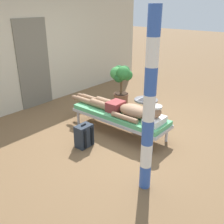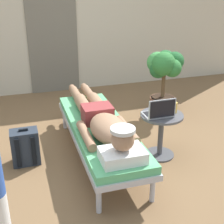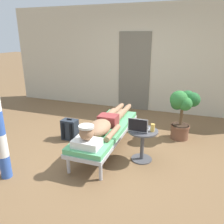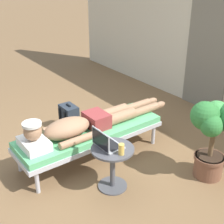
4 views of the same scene
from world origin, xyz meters
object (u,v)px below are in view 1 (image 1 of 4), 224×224
potted_plant (121,79)px  person_reclining (124,109)px  porch_post (149,108)px  side_table (146,107)px  backpack (84,136)px  lounge_chair (120,116)px  drink_glass (150,95)px  laptop (147,98)px

potted_plant → person_reclining: bearing=-140.0°
potted_plant → porch_post: porch_post is taller
porch_post → side_table: bearing=33.1°
side_table → porch_post: (-1.73, -1.13, 0.82)m
backpack → porch_post: 1.74m
person_reclining → lounge_chair: bearing=90.0°
person_reclining → drink_glass: 0.83m
lounge_chair → person_reclining: person_reclining is taller
lounge_chair → porch_post: (-1.05, -1.28, 0.83)m
backpack → laptop: bearing=-13.6°
person_reclining → drink_glass: (0.83, -0.05, 0.07)m
person_reclining → side_table: (0.68, -0.05, -0.16)m
person_reclining → side_table: 0.70m
laptop → drink_glass: (0.21, 0.05, 0.00)m
potted_plant → side_table: bearing=-116.4°
laptop → drink_glass: size_ratio=2.50×
backpack → potted_plant: bearing=20.7°
side_table → backpack: (-1.50, 0.30, -0.16)m
side_table → laptop: size_ratio=1.69×
side_table → porch_post: 2.22m
laptop → porch_post: porch_post is taller
laptop → backpack: (-1.44, 0.35, -0.39)m
lounge_chair → laptop: bearing=-18.1°
backpack → drink_glass: bearing=-10.1°
person_reclining → potted_plant: bearing=40.0°
backpack → potted_plant: (2.02, 0.76, 0.46)m
lounge_chair → person_reclining: size_ratio=0.91×
side_table → drink_glass: (0.15, 0.00, 0.23)m
side_table → backpack: 1.54m
side_table → porch_post: size_ratio=0.22×
porch_post → backpack: bearing=80.8°
backpack → person_reclining: bearing=-16.8°
side_table → backpack: size_ratio=1.23×
laptop → drink_glass: bearing=14.6°
laptop → potted_plant: bearing=62.2°
person_reclining → laptop: laptop is taller
lounge_chair → porch_post: bearing=-129.4°
drink_glass → potted_plant: (0.38, 1.06, 0.07)m
lounge_chair → person_reclining: 0.20m
laptop → backpack: laptop is taller
lounge_chair → side_table: 0.70m
lounge_chair → potted_plant: size_ratio=2.01×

